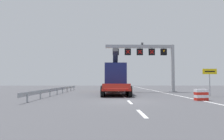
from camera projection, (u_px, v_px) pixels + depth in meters
ground at (125, 101)px, 15.91m from camera, size 112.00×112.00×0.00m
lane_markings at (119, 91)px, 31.49m from camera, size 0.20×45.80×0.01m
edge_line_right at (163, 93)px, 28.01m from camera, size 0.20×63.00×0.01m
overhead_lane_gantry at (149, 54)px, 30.06m from camera, size 10.17×0.90×7.10m
heavy_haul_truck_red at (115, 78)px, 27.59m from camera, size 3.16×14.09×5.30m
exit_sign_yellow at (210, 75)px, 21.46m from camera, size 1.47×0.15×2.83m
crash_barrier_striped at (201, 95)px, 16.71m from camera, size 1.06×0.62×0.90m
guardrail_left at (60, 89)px, 25.80m from camera, size 0.13×24.04×0.76m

